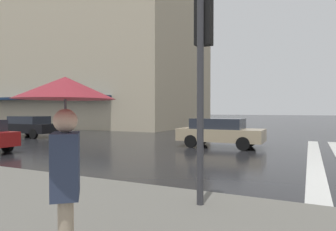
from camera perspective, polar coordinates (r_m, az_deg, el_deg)
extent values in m
cube|color=silver|center=(12.98, 26.13, -7.12)|extent=(13.00, 0.50, 0.01)
cube|color=beige|center=(39.30, -16.20, 12.42)|extent=(14.90, 28.46, 19.23)
cube|color=#192D4C|center=(32.95, -25.50, 2.97)|extent=(1.20, 19.92, 0.24)
cylinder|color=#333338|center=(5.29, 6.17, 2.92)|extent=(0.12, 0.12, 3.69)
cube|color=black|center=(5.68, 6.83, 17.30)|extent=(0.22, 0.30, 0.85)
sphere|color=red|center=(5.87, 7.23, 19.61)|extent=(0.17, 0.17, 0.17)
sphere|color=orange|center=(5.79, 7.23, 16.99)|extent=(0.17, 0.17, 0.17)
sphere|color=green|center=(5.72, 7.22, 14.29)|extent=(0.17, 0.17, 0.17)
cube|color=black|center=(22.45, -24.71, -2.16)|extent=(1.75, 4.10, 0.60)
cube|color=#232833|center=(22.54, -24.96, -0.75)|extent=(1.54, 2.46, 0.50)
cylinder|color=black|center=(22.08, -20.97, -2.96)|extent=(0.20, 0.62, 0.62)
cylinder|color=black|center=(20.98, -24.24, -3.19)|extent=(0.20, 0.62, 0.62)
cylinder|color=black|center=(23.95, -25.10, -2.69)|extent=(0.20, 0.62, 0.62)
cylinder|color=black|center=(22.94, -28.29, -2.87)|extent=(0.20, 0.62, 0.62)
cube|color=tan|center=(14.94, 10.02, -3.63)|extent=(1.75, 4.10, 0.60)
cube|color=#232833|center=(14.95, 9.47, -1.52)|extent=(1.54, 2.46, 0.50)
cylinder|color=black|center=(15.49, 15.31, -4.60)|extent=(0.20, 0.62, 0.62)
cylinder|color=black|center=(13.88, 14.11, -5.25)|extent=(0.20, 0.62, 0.62)
cylinder|color=black|center=(16.12, 6.50, -4.36)|extent=(0.20, 0.62, 0.62)
cylinder|color=black|center=(14.58, 4.39, -4.92)|extent=(0.20, 0.62, 0.62)
cylinder|color=black|center=(14.77, -28.30, -4.96)|extent=(0.20, 0.62, 0.62)
cube|color=#2D3851|center=(2.96, -18.93, -8.90)|extent=(0.46, 0.44, 0.60)
sphere|color=beige|center=(2.92, -18.97, -0.95)|extent=(0.22, 0.22, 0.22)
cube|color=brown|center=(3.29, -18.53, -12.35)|extent=(0.32, 0.30, 0.24)
cone|color=maroon|center=(2.93, -19.01, 4.99)|extent=(0.92, 0.92, 0.21)
cylinder|color=#4C4C51|center=(2.94, -18.95, -4.95)|extent=(0.02, 0.02, 0.81)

